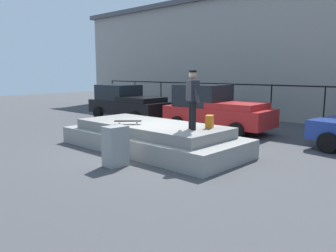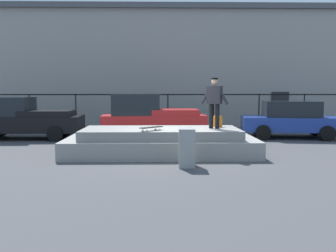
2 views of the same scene
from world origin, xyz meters
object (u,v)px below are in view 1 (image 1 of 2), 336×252
object	(u,v)px
skateboard	(128,121)
car_red_pickup_mid	(215,109)
utility_box	(116,146)
skateboarder	(193,95)
backpack	(210,122)
car_black_pickup_near	(127,102)

from	to	relation	value
skateboard	car_red_pickup_mid	bearing A→B (deg)	91.96
skateboard	utility_box	xyz separation A→B (m)	(1.01, -1.29, -0.43)
skateboarder	car_red_pickup_mid	xyz separation A→B (m)	(-2.21, 4.23, -0.87)
skateboarder	utility_box	xyz separation A→B (m)	(-1.03, -1.92, -1.29)
skateboarder	skateboard	xyz separation A→B (m)	(-2.04, -0.63, -0.86)
car_red_pickup_mid	utility_box	world-z (taller)	car_red_pickup_mid
skateboarder	backpack	bearing A→B (deg)	70.31
skateboarder	car_red_pickup_mid	world-z (taller)	skateboarder
backpack	utility_box	xyz separation A→B (m)	(-1.23, -2.47, -0.51)
car_red_pickup_mid	skateboard	bearing A→B (deg)	-88.04
skateboard	car_red_pickup_mid	size ratio (longest dim) A/B	0.16
backpack	car_red_pickup_mid	distance (m)	4.39
backpack	car_black_pickup_near	bearing A→B (deg)	-137.76
skateboarder	car_black_pickup_near	xyz separation A→B (m)	(-7.70, 4.09, -0.92)
skateboard	utility_box	size ratio (longest dim) A/B	0.69
car_red_pickup_mid	backpack	bearing A→B (deg)	-56.81
backpack	car_black_pickup_near	size ratio (longest dim) A/B	0.08
skateboard	utility_box	world-z (taller)	utility_box
skateboard	backpack	size ratio (longest dim) A/B	1.99
skateboard	backpack	distance (m)	2.53
car_black_pickup_near	utility_box	xyz separation A→B (m)	(6.67, -6.01, -0.37)
skateboard	backpack	xyz separation A→B (m)	(2.24, 1.18, 0.08)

